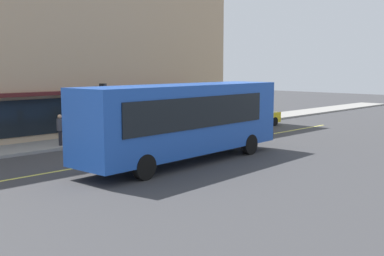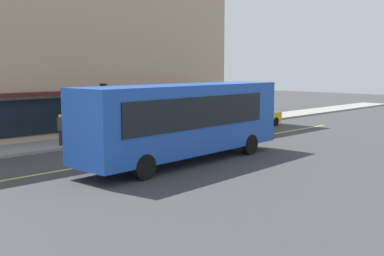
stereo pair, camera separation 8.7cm
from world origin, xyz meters
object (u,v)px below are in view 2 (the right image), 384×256
at_px(pedestrian_waiting, 130,118).
at_px(pedestrian_near_storefront, 60,127).
at_px(bus, 185,118).
at_px(car_white, 174,126).
at_px(pedestrian_by_curb, 85,122).
at_px(traffic_light, 104,98).
at_px(car_yellow, 255,116).

relative_size(pedestrian_waiting, pedestrian_near_storefront, 0.99).
relative_size(bus, pedestrian_near_storefront, 6.81).
height_order(bus, car_white, bus).
height_order(car_white, pedestrian_by_curb, pedestrian_by_curb).
bearing_deg(car_white, pedestrian_waiting, 110.77).
distance_m(pedestrian_waiting, pedestrian_near_storefront, 5.61).
bearing_deg(traffic_light, car_yellow, -8.25).
xyz_separation_m(traffic_light, car_white, (3.74, -1.80, -1.79)).
bearing_deg(pedestrian_near_storefront, traffic_light, 0.70).
relative_size(car_white, car_yellow, 1.02).
bearing_deg(pedestrian_by_curb, pedestrian_near_storefront, -159.99).
xyz_separation_m(traffic_light, pedestrian_by_curb, (-0.86, 0.69, -1.34)).
relative_size(bus, pedestrian_by_curb, 6.48).
relative_size(bus, car_yellow, 2.61).
bearing_deg(bus, pedestrian_near_storefront, 105.34).
bearing_deg(pedestrian_near_storefront, car_white, -14.99).
bearing_deg(car_yellow, bus, -156.03).
bearing_deg(pedestrian_by_curb, traffic_light, -38.68).
height_order(car_yellow, pedestrian_waiting, pedestrian_waiting).
relative_size(pedestrian_waiting, pedestrian_by_curb, 0.94).
xyz_separation_m(car_yellow, pedestrian_waiting, (-9.18, 2.76, 0.38)).
distance_m(bus, car_white, 7.30).
bearing_deg(pedestrian_near_storefront, pedestrian_waiting, 11.11).
relative_size(car_yellow, pedestrian_near_storefront, 2.61).
bearing_deg(car_white, bus, -129.46).
bearing_deg(pedestrian_waiting, car_yellow, -16.75).
height_order(traffic_light, pedestrian_by_curb, traffic_light).
xyz_separation_m(pedestrian_waiting, pedestrian_by_curb, (-3.52, -0.36, 0.07)).
bearing_deg(traffic_light, car_white, -25.62).
distance_m(bus, pedestrian_by_curb, 8.07).
relative_size(bus, car_white, 2.56).
xyz_separation_m(bus, car_white, (4.57, 5.55, -1.24)).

